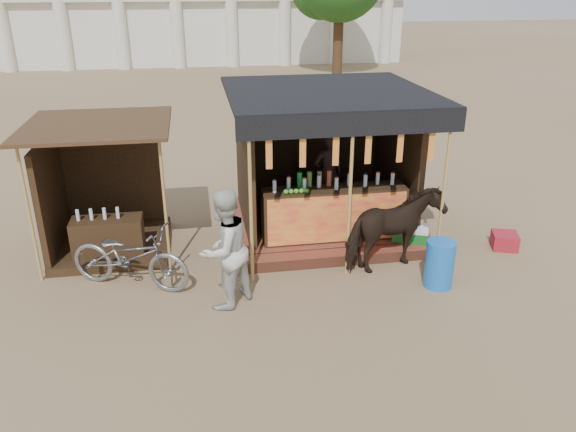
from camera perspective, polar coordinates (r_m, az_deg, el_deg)
The scene contains 9 objects.
ground at distance 8.14m, azimuth 1.92°, elevation -11.53°, with size 120.00×120.00×0.00m, color #846B4C.
main_stall at distance 10.82m, azimuth 3.72°, elevation 3.56°, with size 3.60×3.61×2.78m.
secondary_stall at distance 10.65m, azimuth -18.59°, elevation 1.04°, with size 2.40×2.40×2.38m.
cow at distance 9.59m, azimuth 10.67°, elevation -1.47°, with size 0.77×1.68×1.42m, color black.
motorbike at distance 9.30m, azimuth -15.80°, elevation -3.99°, with size 0.71×2.03×1.07m, color gray.
bystander at distance 8.34m, azimuth -6.50°, elevation -3.40°, with size 0.90×0.70×1.86m, color beige.
blue_barrel at distance 9.35m, azimuth 15.14°, elevation -4.72°, with size 0.47×0.47×0.78m, color blue.
red_crate at distance 11.13m, azimuth 21.14°, elevation -2.35°, with size 0.44×0.45×0.29m, color maroon.
cooler at distance 10.52m, azimuth 12.23°, elevation -2.20°, with size 0.76×0.65×0.46m.
Camera 1 is at (-1.38, -6.57, 4.60)m, focal length 35.00 mm.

